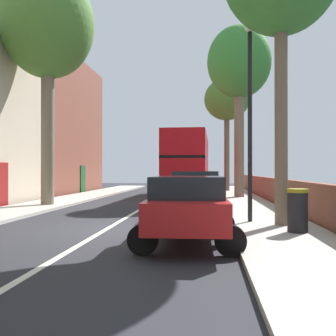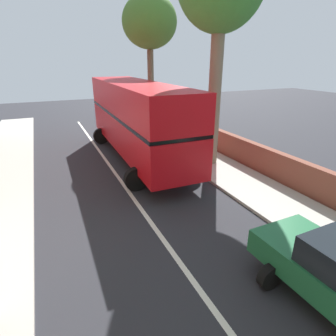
% 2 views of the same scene
% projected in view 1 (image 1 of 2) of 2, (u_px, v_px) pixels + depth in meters
% --- Properties ---
extents(ground_plane, '(84.00, 84.00, 0.00)m').
position_uv_depth(ground_plane, '(106.00, 229.00, 11.63)').
color(ground_plane, '#28282D').
extents(road_centre_line, '(0.16, 54.00, 0.01)m').
position_uv_depth(road_centre_line, '(106.00, 229.00, 11.63)').
color(road_centre_line, silver).
rests_on(road_centre_line, ground).
extents(sidewalk_right, '(2.60, 60.00, 0.12)m').
position_uv_depth(sidewalk_right, '(277.00, 230.00, 11.15)').
color(sidewalk_right, '#B2ADA3').
rests_on(sidewalk_right, ground).
extents(boundary_wall_right, '(0.36, 54.00, 1.34)m').
position_uv_depth(boundary_wall_right, '(334.00, 209.00, 11.00)').
color(boundary_wall_right, brown).
rests_on(boundary_wall_right, ground).
extents(double_decker_bus, '(3.70, 11.18, 4.06)m').
position_uv_depth(double_decker_bus, '(189.00, 161.00, 26.92)').
color(double_decker_bus, '#B80D14').
rests_on(double_decker_bus, ground).
extents(parked_car_green_right_1, '(2.52, 4.63, 1.70)m').
position_uv_depth(parked_car_green_right_1, '(195.00, 190.00, 15.21)').
color(parked_car_green_right_1, '#1E6038').
rests_on(parked_car_green_right_1, ground).
extents(parked_car_red_right_2, '(2.47, 4.08, 1.59)m').
position_uv_depth(parked_car_red_right_2, '(188.00, 205.00, 9.22)').
color(parked_car_red_right_2, '#AD1919').
rests_on(parked_car_red_right_2, ground).
extents(street_tree_left_0, '(4.40, 4.40, 11.17)m').
position_uv_depth(street_tree_left_0, '(48.00, 27.00, 18.91)').
color(street_tree_left_0, '#7A6B56').
rests_on(street_tree_left_0, sidewalk_left).
extents(street_tree_right_1, '(3.61, 3.61, 9.03)m').
position_uv_depth(street_tree_right_1, '(227.00, 100.00, 31.79)').
color(street_tree_right_1, brown).
rests_on(street_tree_right_1, sidewalk_right).
extents(street_tree_right_3, '(3.90, 3.90, 10.49)m').
position_uv_depth(street_tree_right_3, '(239.00, 65.00, 24.27)').
color(street_tree_right_3, '#7A6B56').
rests_on(street_tree_right_3, sidewalk_right).
extents(lamppost_right, '(0.32, 0.32, 6.31)m').
position_uv_depth(lamppost_right, '(250.00, 105.00, 12.53)').
color(lamppost_right, black).
rests_on(lamppost_right, sidewalk_right).
extents(litter_bin_right, '(0.55, 0.55, 1.13)m').
position_uv_depth(litter_bin_right, '(298.00, 210.00, 10.33)').
color(litter_bin_right, black).
rests_on(litter_bin_right, sidewalk_right).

